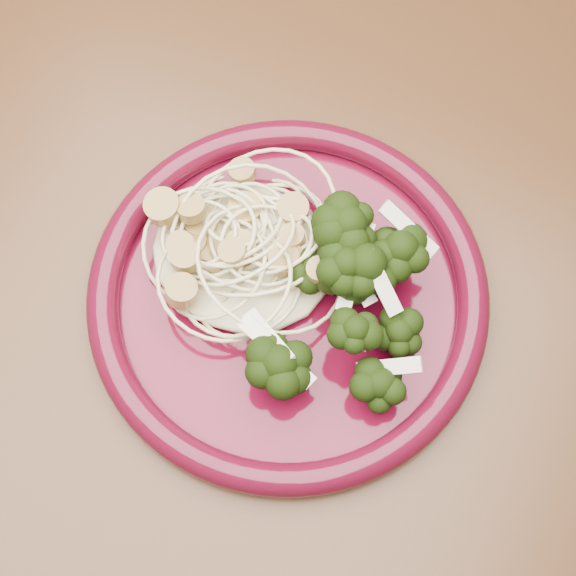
# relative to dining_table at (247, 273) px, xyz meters

# --- Properties ---
(dining_table) EXTENTS (1.20, 0.80, 0.75)m
(dining_table) POSITION_rel_dining_table_xyz_m (0.00, 0.00, 0.00)
(dining_table) COLOR #472814
(dining_table) RESTS_ON ground
(dinner_plate) EXTENTS (0.34, 0.34, 0.02)m
(dinner_plate) POSITION_rel_dining_table_xyz_m (0.06, -0.04, 0.11)
(dinner_plate) COLOR #4A0617
(dinner_plate) RESTS_ON dining_table
(spaghetti_pile) EXTENTS (0.16, 0.15, 0.03)m
(spaghetti_pile) POSITION_rel_dining_table_xyz_m (0.02, -0.03, 0.12)
(spaghetti_pile) COLOR beige
(spaghetti_pile) RESTS_ON dinner_plate
(scallop_cluster) EXTENTS (0.15, 0.15, 0.04)m
(scallop_cluster) POSITION_rel_dining_table_xyz_m (0.02, -0.03, 0.15)
(scallop_cluster) COLOR #A48544
(scallop_cluster) RESTS_ON spaghetti_pile
(broccoli_pile) EXTENTS (0.13, 0.17, 0.05)m
(broccoli_pile) POSITION_rel_dining_table_xyz_m (0.11, -0.06, 0.13)
(broccoli_pile) COLOR black
(broccoli_pile) RESTS_ON dinner_plate
(onion_garnish) EXTENTS (0.09, 0.11, 0.05)m
(onion_garnish) POSITION_rel_dining_table_xyz_m (0.11, -0.06, 0.16)
(onion_garnish) COLOR beige
(onion_garnish) RESTS_ON broccoli_pile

